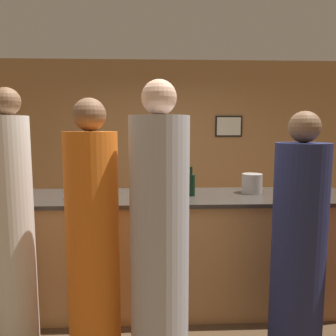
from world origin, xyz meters
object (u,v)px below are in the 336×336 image
(guest_0, at_px, (160,244))
(guest_3, at_px, (93,246))
(wine_bottle_1, at_px, (112,183))
(bartender, at_px, (161,201))
(guest_1, at_px, (14,234))
(ice_bucket, at_px, (252,183))
(guest_2, at_px, (298,247))
(wine_bottle_0, at_px, (191,185))

(guest_0, height_order, guest_3, guest_0)
(guest_3, distance_m, wine_bottle_1, 0.97)
(bartender, distance_m, guest_1, 1.95)
(ice_bucket, bearing_deg, guest_1, -158.20)
(wine_bottle_1, bearing_deg, guest_2, -30.74)
(guest_2, distance_m, wine_bottle_0, 1.09)
(guest_0, bearing_deg, bartender, 88.44)
(guest_3, height_order, wine_bottle_0, guest_3)
(bartender, xyz_separation_m, ice_bucket, (0.88, -0.80, 0.35))
(guest_3, relative_size, wine_bottle_1, 6.99)
(guest_2, bearing_deg, guest_3, -178.34)
(guest_1, bearing_deg, wine_bottle_0, 26.41)
(wine_bottle_0, bearing_deg, guest_1, -153.59)
(guest_2, distance_m, wine_bottle_1, 1.75)
(wine_bottle_0, xyz_separation_m, wine_bottle_1, (-0.76, 0.13, 0.00))
(wine_bottle_0, height_order, ice_bucket, wine_bottle_0)
(bartender, distance_m, guest_0, 1.81)
(guest_0, relative_size, wine_bottle_0, 7.33)
(bartender, bearing_deg, guest_1, 55.31)
(bartender, xyz_separation_m, guest_0, (-0.05, -1.81, 0.11))
(guest_1, relative_size, wine_bottle_0, 7.23)
(bartender, height_order, guest_2, guest_2)
(guest_2, height_order, ice_bucket, guest_2)
(wine_bottle_0, bearing_deg, bartender, 105.87)
(wine_bottle_0, distance_m, ice_bucket, 0.63)
(wine_bottle_0, distance_m, wine_bottle_1, 0.77)
(guest_1, relative_size, ice_bucket, 10.08)
(guest_0, height_order, guest_1, guest_0)
(ice_bucket, bearing_deg, guest_0, -132.75)
(guest_1, height_order, guest_3, guest_1)
(guest_1, distance_m, guest_2, 2.08)
(bartender, relative_size, wine_bottle_0, 6.52)
(bartender, xyz_separation_m, guest_3, (-0.51, -1.71, 0.06))
(guest_0, distance_m, ice_bucket, 1.38)
(guest_0, xyz_separation_m, guest_3, (-0.47, 0.10, -0.05))
(guest_3, xyz_separation_m, wine_bottle_1, (0.02, 0.92, 0.30))
(wine_bottle_0, bearing_deg, ice_bucket, 10.52)
(guest_0, distance_m, wine_bottle_1, 1.14)
(guest_3, bearing_deg, bartender, 73.24)
(bartender, distance_m, guest_2, 1.93)
(guest_2, relative_size, guest_3, 0.96)
(ice_bucket, bearing_deg, guest_2, -83.45)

